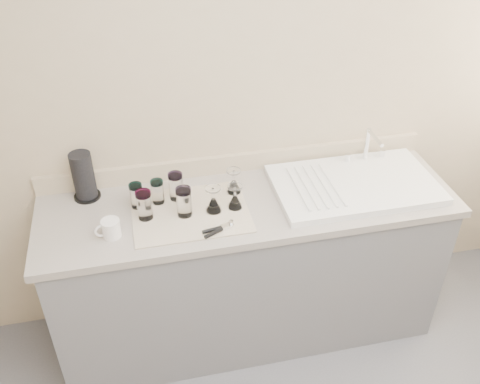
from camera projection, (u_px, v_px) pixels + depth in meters
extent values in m
cube|color=tan|center=(236.00, 110.00, 2.66)|extent=(3.50, 0.04, 2.50)
cube|color=slate|center=(248.00, 271.00, 2.90)|extent=(2.00, 0.60, 0.86)
cube|color=gray|center=(249.00, 205.00, 2.64)|extent=(2.06, 0.62, 0.04)
cube|color=white|center=(354.00, 185.00, 2.72)|extent=(0.82, 0.50, 0.03)
cylinder|color=silver|center=(367.00, 144.00, 2.84)|extent=(0.02, 0.02, 0.18)
cylinder|color=silver|center=(375.00, 138.00, 2.73)|extent=(0.02, 0.16, 0.02)
cylinder|color=silver|center=(348.00, 157.00, 2.86)|extent=(0.03, 0.03, 0.04)
cylinder|color=silver|center=(382.00, 153.00, 2.90)|extent=(0.03, 0.03, 0.04)
cube|color=beige|center=(190.00, 213.00, 2.55)|extent=(0.55, 0.42, 0.01)
cylinder|color=white|center=(137.00, 197.00, 2.55)|extent=(0.06, 0.06, 0.11)
cylinder|color=teal|center=(135.00, 186.00, 2.51)|extent=(0.06, 0.06, 0.02)
cylinder|color=white|center=(158.00, 193.00, 2.58)|extent=(0.06, 0.06, 0.11)
cylinder|color=#30B1A7|center=(157.00, 182.00, 2.54)|extent=(0.06, 0.06, 0.02)
cylinder|color=white|center=(176.00, 188.00, 2.60)|extent=(0.07, 0.07, 0.12)
cylinder|color=purple|center=(175.00, 176.00, 2.56)|extent=(0.07, 0.07, 0.02)
cylinder|color=white|center=(145.00, 207.00, 2.48)|extent=(0.07, 0.07, 0.13)
cylinder|color=#E51988|center=(143.00, 194.00, 2.43)|extent=(0.07, 0.07, 0.02)
cylinder|color=white|center=(184.00, 204.00, 2.49)|extent=(0.07, 0.07, 0.13)
cylinder|color=#A37EC8|center=(183.00, 191.00, 2.45)|extent=(0.07, 0.07, 0.02)
cone|color=white|center=(234.00, 186.00, 2.66)|extent=(0.07, 0.07, 0.07)
cylinder|color=white|center=(234.00, 176.00, 2.63)|extent=(0.01, 0.01, 0.05)
cylinder|color=white|center=(234.00, 171.00, 2.61)|extent=(0.07, 0.07, 0.01)
cone|color=white|center=(214.00, 205.00, 2.54)|extent=(0.07, 0.07, 0.07)
cylinder|color=white|center=(213.00, 194.00, 2.50)|extent=(0.01, 0.01, 0.06)
cylinder|color=white|center=(213.00, 188.00, 2.48)|extent=(0.07, 0.07, 0.01)
cone|color=white|center=(235.00, 202.00, 2.56)|extent=(0.07, 0.07, 0.07)
cylinder|color=white|center=(235.00, 192.00, 2.53)|extent=(0.01, 0.01, 0.05)
cylinder|color=white|center=(235.00, 186.00, 2.51)|extent=(0.07, 0.07, 0.01)
cube|color=silver|center=(227.00, 226.00, 2.44)|extent=(0.06, 0.05, 0.02)
cylinder|color=black|center=(215.00, 232.00, 2.41)|extent=(0.11, 0.07, 0.02)
cylinder|color=black|center=(215.00, 229.00, 2.43)|extent=(0.12, 0.04, 0.02)
cylinder|color=silver|center=(111.00, 228.00, 2.39)|extent=(0.10, 0.10, 0.09)
torus|color=silver|center=(102.00, 231.00, 2.38)|extent=(0.07, 0.02, 0.07)
cylinder|color=black|center=(88.00, 196.00, 2.66)|extent=(0.13, 0.13, 0.01)
cylinder|color=black|center=(83.00, 175.00, 2.58)|extent=(0.11, 0.11, 0.24)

